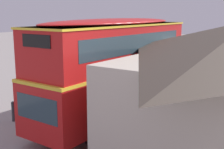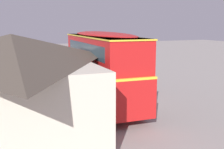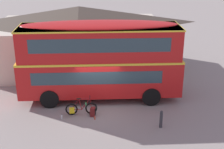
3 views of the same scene
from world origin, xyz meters
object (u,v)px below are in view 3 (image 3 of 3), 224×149
double_decker_bus (100,57)px  water_bottle_clear_plastic (62,116)px  touring_bicycle (80,109)px  water_bottle_red_squeeze (95,118)px  backpack_on_ground (93,111)px  kerb_bollard (161,119)px

double_decker_bus → water_bottle_clear_plastic: 4.19m
double_decker_bus → water_bottle_clear_plastic: (-2.31, -2.43, -2.52)m
touring_bicycle → water_bottle_red_squeeze: touring_bicycle is taller
touring_bicycle → double_decker_bus: bearing=58.2°
water_bottle_clear_plastic → water_bottle_red_squeeze: size_ratio=1.11×
double_decker_bus → water_bottle_red_squeeze: 3.75m
backpack_on_ground → water_bottle_red_squeeze: bearing=-78.7°
double_decker_bus → kerb_bollard: (2.86, -3.90, -2.14)m
touring_bicycle → water_bottle_clear_plastic: (-1.03, -0.35, -0.25)m
double_decker_bus → water_bottle_red_squeeze: double_decker_bus is taller
water_bottle_clear_plastic → double_decker_bus: bearing=46.4°
water_bottle_red_squeeze → backpack_on_ground: bearing=101.3°
double_decker_bus → water_bottle_clear_plastic: bearing=-133.6°
double_decker_bus → water_bottle_clear_plastic: size_ratio=36.91×
touring_bicycle → kerb_bollard: (4.14, -1.82, 0.13)m
kerb_bollard → backpack_on_ground: bearing=155.3°
backpack_on_ground → water_bottle_clear_plastic: (-1.71, -0.12, -0.16)m
kerb_bollard → touring_bicycle: bearing=156.3°
touring_bicycle → water_bottle_red_squeeze: (0.77, -0.64, -0.26)m
backpack_on_ground → kerb_bollard: 3.81m
water_bottle_clear_plastic → kerb_bollard: kerb_bollard is taller
double_decker_bus → water_bottle_red_squeeze: bearing=-100.8°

